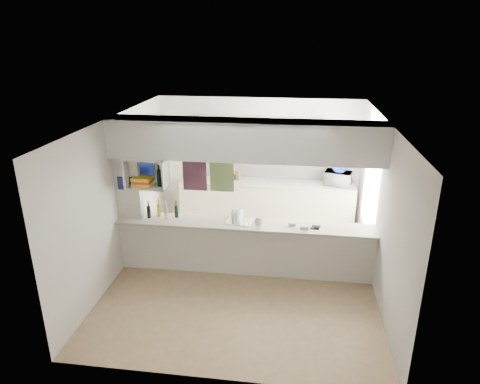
% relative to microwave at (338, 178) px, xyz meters
% --- Properties ---
extents(floor, '(4.80, 4.80, 0.00)m').
position_rel_microwave_xyz_m(floor, '(-1.64, -2.10, -1.06)').
color(floor, '#917654').
rests_on(floor, ground).
extents(ceiling, '(4.80, 4.80, 0.00)m').
position_rel_microwave_xyz_m(ceiling, '(-1.64, -2.10, 1.54)').
color(ceiling, white).
rests_on(ceiling, wall_back).
extents(wall_back, '(4.20, 0.00, 4.20)m').
position_rel_microwave_xyz_m(wall_back, '(-1.64, 0.30, 0.24)').
color(wall_back, silver).
rests_on(wall_back, floor).
extents(wall_left, '(0.00, 4.80, 4.80)m').
position_rel_microwave_xyz_m(wall_left, '(-3.74, -2.10, 0.24)').
color(wall_left, silver).
rests_on(wall_left, floor).
extents(wall_right, '(0.00, 4.80, 4.80)m').
position_rel_microwave_xyz_m(wall_right, '(0.46, -2.10, 0.24)').
color(wall_right, silver).
rests_on(wall_right, floor).
extents(servery_partition, '(4.20, 0.50, 2.60)m').
position_rel_microwave_xyz_m(servery_partition, '(-1.81, -2.10, 0.60)').
color(servery_partition, silver).
rests_on(servery_partition, floor).
extents(cubby_shelf, '(0.65, 0.35, 0.50)m').
position_rel_microwave_xyz_m(cubby_shelf, '(-3.21, -2.16, 0.65)').
color(cubby_shelf, white).
rests_on(cubby_shelf, bulkhead).
extents(kitchen_run, '(3.60, 0.63, 2.24)m').
position_rel_microwave_xyz_m(kitchen_run, '(-1.48, 0.04, -0.24)').
color(kitchen_run, beige).
rests_on(kitchen_run, floor).
extents(microwave, '(0.59, 0.47, 0.29)m').
position_rel_microwave_xyz_m(microwave, '(0.00, 0.00, 0.00)').
color(microwave, white).
rests_on(microwave, bench_top).
extents(bowl, '(0.26, 0.26, 0.06)m').
position_rel_microwave_xyz_m(bowl, '(0.01, -0.04, 0.18)').
color(bowl, '#0E25A0').
rests_on(bowl, microwave).
extents(dish_rack, '(0.48, 0.40, 0.23)m').
position_rel_microwave_xyz_m(dish_rack, '(-1.73, -2.05, -0.05)').
color(dish_rack, silver).
rests_on(dish_rack, breakfast_bar).
extents(cup, '(0.15, 0.15, 0.10)m').
position_rel_microwave_xyz_m(cup, '(-1.41, -2.17, -0.08)').
color(cup, white).
rests_on(cup, dish_rack).
extents(wine_bottles, '(0.52, 0.15, 0.33)m').
position_rel_microwave_xyz_m(wine_bottles, '(-3.02, -2.05, -0.03)').
color(wine_bottles, black).
rests_on(wine_bottles, breakfast_bar).
extents(plastic_tubs, '(0.51, 0.21, 0.07)m').
position_rel_microwave_xyz_m(plastic_tubs, '(-0.71, -2.11, -0.11)').
color(plastic_tubs, silver).
rests_on(plastic_tubs, breakfast_bar).
extents(utensil_jar, '(0.09, 0.09, 0.13)m').
position_rel_microwave_xyz_m(utensil_jar, '(-2.14, 0.05, -0.08)').
color(utensil_jar, black).
rests_on(utensil_jar, bench_top).
extents(knife_block, '(0.12, 0.11, 0.21)m').
position_rel_microwave_xyz_m(knife_block, '(-2.07, 0.08, -0.04)').
color(knife_block, brown).
rests_on(knife_block, bench_top).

